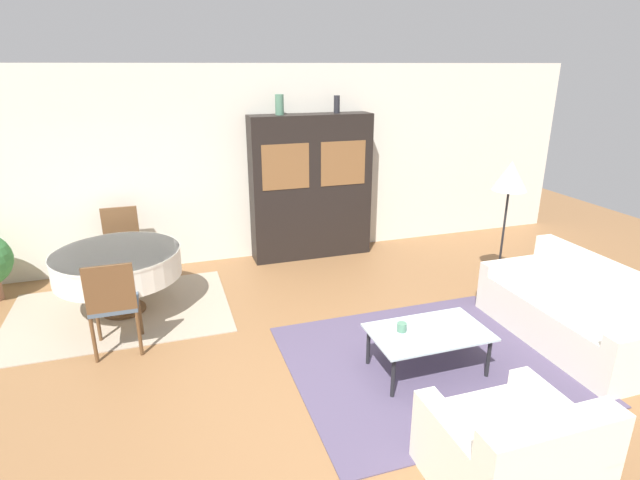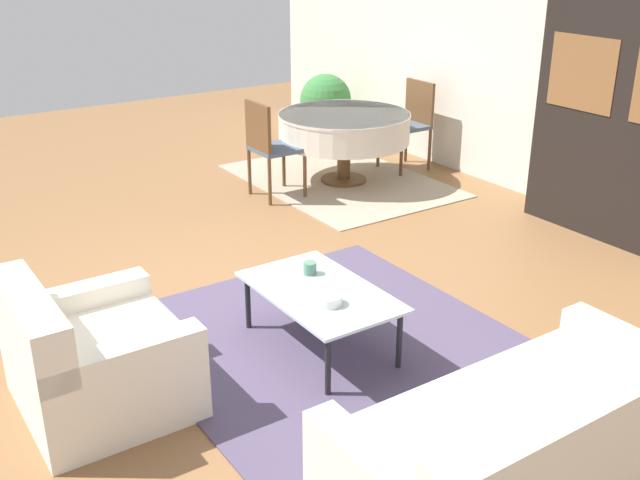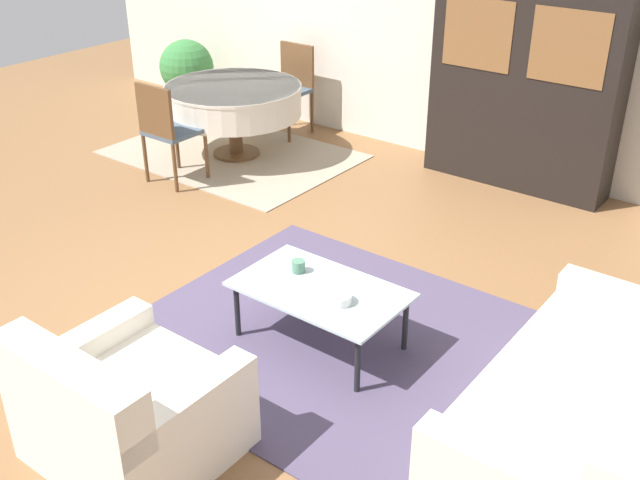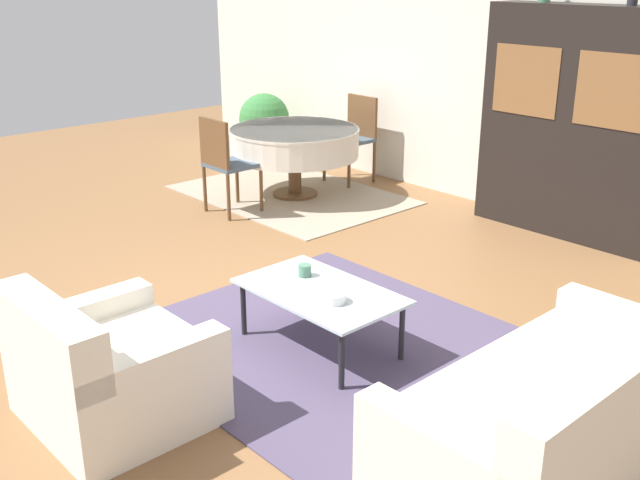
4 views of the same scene
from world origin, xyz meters
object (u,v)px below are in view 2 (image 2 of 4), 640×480
at_px(coffee_table, 320,295).
at_px(display_cabinet, 633,122).
at_px(couch, 535,451).
at_px(dining_table, 344,127).
at_px(armchair, 93,360).
at_px(potted_plant, 326,102).
at_px(dining_chair_far, 411,119).
at_px(cup, 310,268).
at_px(dining_chair_near, 269,143).
at_px(bowl, 329,300).

bearing_deg(coffee_table, display_cabinet, 92.23).
height_order(couch, coffee_table, couch).
relative_size(coffee_table, dining_table, 0.78).
height_order(armchair, display_cabinet, display_cabinet).
bearing_deg(potted_plant, armchair, -46.74).
distance_m(dining_chair_far, cup, 3.85).
bearing_deg(cup, potted_plant, 144.58).
height_order(dining_chair_far, potted_plant, dining_chair_far).
height_order(coffee_table, dining_chair_near, dining_chair_near).
xyz_separation_m(armchair, dining_chair_far, (-2.53, 4.42, 0.27)).
distance_m(armchair, dining_chair_far, 5.10).
distance_m(dining_table, cup, 3.21).
height_order(display_cabinet, dining_chair_near, display_cabinet).
distance_m(couch, dining_chair_far, 5.35).
bearing_deg(dining_chair_near, dining_chair_far, 90.00).
distance_m(display_cabinet, bowl, 3.32).
distance_m(display_cabinet, cup, 3.17).
height_order(couch, bowl, couch).
bearing_deg(dining_table, armchair, -54.20).
relative_size(couch, bowl, 11.82).
distance_m(couch, dining_table, 4.90).
xyz_separation_m(couch, bowl, (-1.52, -0.10, 0.15)).
relative_size(dining_table, dining_chair_far, 1.43).
xyz_separation_m(coffee_table, dining_chair_far, (-2.71, 3.02, 0.18)).
height_order(display_cabinet, dining_table, display_cabinet).
bearing_deg(bowl, dining_table, 143.04).
relative_size(coffee_table, potted_plant, 1.28).
relative_size(couch, potted_plant, 2.22).
xyz_separation_m(coffee_table, display_cabinet, (-0.12, 3.19, 0.65)).
relative_size(couch, dining_table, 1.35).
distance_m(armchair, potted_plant, 5.94).
height_order(armchair, dining_chair_far, dining_chair_far).
relative_size(armchair, cup, 10.79).
bearing_deg(couch, armchair, 127.03).
bearing_deg(coffee_table, dining_chair_near, 155.87).
bearing_deg(dining_table, dining_chair_near, -90.00).
xyz_separation_m(dining_table, potted_plant, (-1.54, 0.81, -0.10)).
bearing_deg(potted_plant, dining_table, -27.85).
bearing_deg(dining_chair_near, bowl, -23.78).
distance_m(dining_chair_near, cup, 2.73).
height_order(bowl, potted_plant, potted_plant).
height_order(dining_table, potted_plant, potted_plant).
bearing_deg(potted_plant, coffee_table, -34.61).
relative_size(couch, dining_chair_far, 1.93).
bearing_deg(cup, dining_table, 140.50).
xyz_separation_m(couch, potted_plant, (-5.96, 2.90, 0.20)).
bearing_deg(bowl, armchair, -105.48).
relative_size(display_cabinet, dining_chair_near, 2.13).
height_order(armchair, potted_plant, potted_plant).
bearing_deg(cup, coffee_table, -18.26).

